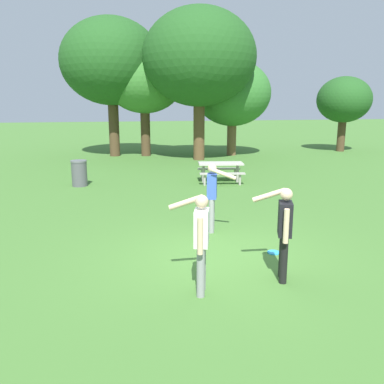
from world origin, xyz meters
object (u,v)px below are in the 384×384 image
at_px(picnic_table_near, 221,168).
at_px(tree_back_left, 344,100).
at_px(tree_broad_center, 144,79).
at_px(tree_slender_mid, 233,94).
at_px(person_thrower, 201,237).
at_px(tree_far_right, 199,58).
at_px(frisbee, 274,252).
at_px(person_bystander, 284,227).
at_px(person_catcher, 212,192).
at_px(trash_can_beside_table, 79,173).
at_px(tree_tall_left, 111,62).

height_order(picnic_table_near, tree_back_left, tree_back_left).
relative_size(tree_broad_center, tree_slender_mid, 1.16).
xyz_separation_m(person_thrower, tree_far_right, (3.49, 15.31, 4.32)).
bearing_deg(frisbee, person_bystander, -107.23).
bearing_deg(tree_slender_mid, person_catcher, -109.20).
xyz_separation_m(person_thrower, tree_slender_mid, (5.79, 16.81, 2.57)).
distance_m(trash_can_beside_table, tree_back_left, 17.69).
bearing_deg(tree_broad_center, tree_back_left, -1.65).
distance_m(person_thrower, picnic_table_near, 9.38).
distance_m(frisbee, picnic_table_near, 7.58).
bearing_deg(trash_can_beside_table, picnic_table_near, -4.38).
xyz_separation_m(person_thrower, tree_tall_left, (-0.93, 17.86, 4.26)).
height_order(frisbee, picnic_table_near, picnic_table_near).
height_order(tree_far_right, tree_back_left, tree_far_right).
distance_m(picnic_table_near, tree_slender_mid, 8.91).
height_order(tree_broad_center, tree_far_right, tree_far_right).
height_order(picnic_table_near, trash_can_beside_table, trash_can_beside_table).
bearing_deg(tree_slender_mid, tree_tall_left, 171.10).
xyz_separation_m(picnic_table_near, tree_far_right, (0.61, 6.40, 4.72)).
bearing_deg(person_bystander, tree_back_left, 55.62).
height_order(person_thrower, trash_can_beside_table, person_thrower).
bearing_deg(person_bystander, picnic_table_near, 81.03).
height_order(person_catcher, picnic_table_near, person_catcher).
relative_size(frisbee, tree_far_right, 0.03).
distance_m(trash_can_beside_table, tree_broad_center, 9.68).
bearing_deg(trash_can_beside_table, person_thrower, -75.41).
bearing_deg(picnic_table_near, trash_can_beside_table, 175.62).
relative_size(person_bystander, tree_far_right, 0.21).
bearing_deg(picnic_table_near, person_thrower, -107.89).
distance_m(person_catcher, frisbee, 2.11).
relative_size(person_bystander, picnic_table_near, 0.86).
distance_m(tree_tall_left, tree_far_right, 5.10).
relative_size(person_thrower, person_catcher, 1.00).
distance_m(person_catcher, tree_tall_left, 15.49).
bearing_deg(tree_tall_left, tree_far_right, -29.92).
distance_m(person_bystander, tree_back_left, 20.77).
bearing_deg(person_catcher, tree_slender_mid, 70.80).
bearing_deg(tree_tall_left, tree_back_left, -2.53).
relative_size(person_catcher, frisbee, 6.35).
bearing_deg(tree_tall_left, person_thrower, -87.01).
xyz_separation_m(person_catcher, tree_tall_left, (-1.94, 14.77, 4.26)).
distance_m(tree_far_right, tree_back_left, 10.09).
height_order(person_bystander, trash_can_beside_table, person_bystander).
height_order(trash_can_beside_table, tree_slender_mid, tree_slender_mid).
distance_m(trash_can_beside_table, tree_far_right, 9.69).
bearing_deg(person_thrower, tree_far_right, 77.18).
xyz_separation_m(person_bystander, tree_broad_center, (-0.66, 17.40, 3.35)).
bearing_deg(tree_back_left, tree_broad_center, 178.35).
height_order(person_thrower, picnic_table_near, person_thrower).
bearing_deg(frisbee, tree_broad_center, 93.69).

